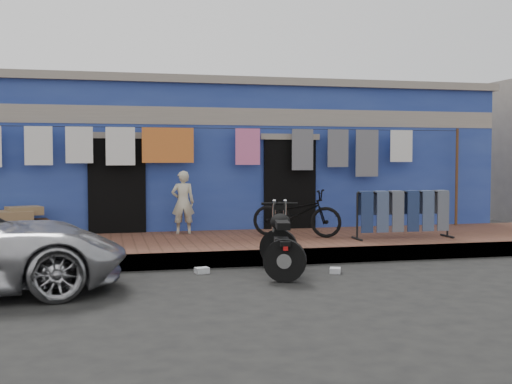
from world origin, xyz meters
name	(u,v)px	position (x,y,z in m)	size (l,w,h in m)	color
ground	(290,284)	(0.00, 0.00, 0.00)	(80.00, 80.00, 0.00)	black
sidewalk	(243,246)	(0.00, 3.00, 0.12)	(28.00, 3.00, 0.25)	brown
curb	(262,258)	(0.00, 1.55, 0.12)	(28.00, 0.10, 0.25)	gray
building	(209,159)	(0.00, 6.99, 1.69)	(12.20, 5.20, 3.36)	navy
clothesline	(211,152)	(-0.38, 4.25, 1.83)	(10.06, 0.06, 2.10)	brown
seated_person	(183,202)	(-0.97, 4.04, 0.86)	(0.44, 0.29, 1.22)	beige
bicycle	(297,208)	(1.04, 3.10, 0.79)	(0.59, 1.66, 1.08)	black
motorcycle	(282,239)	(0.10, 0.77, 0.51)	(0.86, 1.67, 1.03)	black
charpoy	(5,224)	(-4.20, 3.98, 0.52)	(1.75, 1.11, 0.55)	brown
jeans_rack	(403,214)	(2.85, 2.41, 0.70)	(1.87, 0.39, 0.90)	black
litter_a	(202,270)	(-1.04, 1.09, 0.04)	(0.19, 0.15, 0.09)	silver
litter_b	(297,267)	(0.43, 1.09, 0.04)	(0.14, 0.11, 0.07)	silver
litter_c	(335,270)	(0.89, 0.66, 0.04)	(0.20, 0.16, 0.08)	silver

